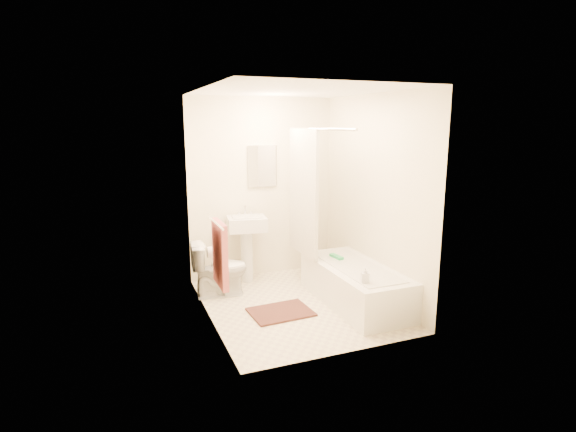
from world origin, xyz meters
name	(u,v)px	position (x,y,z in m)	size (l,w,h in m)	color
floor	(296,304)	(0.00, 0.00, 0.00)	(2.40, 2.40, 0.00)	beige
ceiling	(297,90)	(0.00, 0.00, 2.40)	(2.40, 2.40, 0.00)	white
wall_back	(262,188)	(0.00, 1.20, 1.20)	(2.00, 0.02, 2.40)	beige
wall_left	(206,209)	(-1.00, 0.00, 1.20)	(0.02, 2.40, 2.40)	beige
wall_right	(374,197)	(1.00, 0.00, 1.20)	(0.02, 2.40, 2.40)	beige
mirror	(262,166)	(0.00, 1.18, 1.50)	(0.40, 0.03, 0.55)	white
curtain_rod	(318,129)	(0.30, 0.10, 2.00)	(0.03, 0.03, 1.70)	silver
shower_curtain	(303,193)	(0.30, 0.50, 1.22)	(0.04, 0.80, 1.55)	silver
towel_bar	(216,223)	(-0.96, -0.25, 1.10)	(0.02, 0.02, 0.60)	silver
towel	(220,254)	(-0.93, -0.25, 0.78)	(0.06, 0.45, 0.66)	#CC7266
toilet_paper	(212,252)	(-0.93, 0.12, 0.70)	(0.12, 0.12, 0.11)	white
toilet	(219,269)	(-0.75, 0.62, 0.33)	(0.37, 0.67, 0.66)	silver
sink	(247,247)	(-0.30, 0.95, 0.48)	(0.49, 0.39, 0.96)	silver
bathtub	(355,285)	(0.66, -0.20, 0.22)	(0.69, 1.57, 0.44)	white
bath_mat	(281,312)	(-0.25, -0.16, 0.01)	(0.66, 0.50, 0.02)	#4B2520
soap_bottle	(365,275)	(0.47, -0.72, 0.53)	(0.08, 0.08, 0.17)	silver
scrub_brush	(336,257)	(0.60, 0.15, 0.46)	(0.07, 0.22, 0.04)	green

